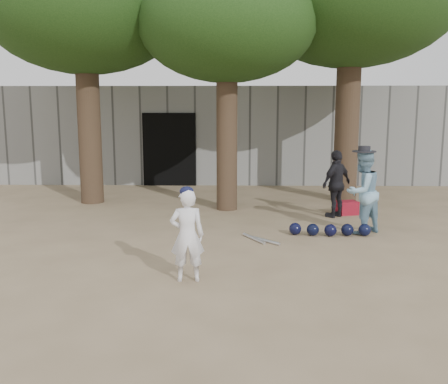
{
  "coord_description": "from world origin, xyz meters",
  "views": [
    {
      "loc": [
        0.77,
        -7.29,
        2.35
      ],
      "look_at": [
        0.6,
        1.0,
        0.95
      ],
      "focal_mm": 40.0,
      "sensor_mm": 36.0,
      "label": 1
    }
  ],
  "objects_px": {
    "spectator_blue": "(362,192)",
    "spectator_dark": "(336,184)",
    "red_bag": "(347,208)",
    "boy_player": "(187,235)"
  },
  "relations": [
    {
      "from": "red_bag",
      "to": "spectator_blue",
      "type": "bearing_deg",
      "value": -94.05
    },
    {
      "from": "boy_player",
      "to": "red_bag",
      "type": "height_order",
      "value": "boy_player"
    },
    {
      "from": "spectator_dark",
      "to": "red_bag",
      "type": "bearing_deg",
      "value": 179.59
    },
    {
      "from": "spectator_blue",
      "to": "spectator_dark",
      "type": "xyz_separation_m",
      "value": [
        -0.2,
        1.41,
        -0.06
      ]
    },
    {
      "from": "spectator_dark",
      "to": "red_bag",
      "type": "xyz_separation_m",
      "value": [
        0.32,
        0.27,
        -0.58
      ]
    },
    {
      "from": "boy_player",
      "to": "red_bag",
      "type": "xyz_separation_m",
      "value": [
        3.17,
        4.39,
        -0.49
      ]
    },
    {
      "from": "spectator_blue",
      "to": "spectator_dark",
      "type": "distance_m",
      "value": 1.43
    },
    {
      "from": "boy_player",
      "to": "spectator_blue",
      "type": "height_order",
      "value": "spectator_blue"
    },
    {
      "from": "spectator_blue",
      "to": "red_bag",
      "type": "height_order",
      "value": "spectator_blue"
    },
    {
      "from": "boy_player",
      "to": "spectator_dark",
      "type": "xyz_separation_m",
      "value": [
        2.85,
        4.13,
        0.09
      ]
    }
  ]
}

